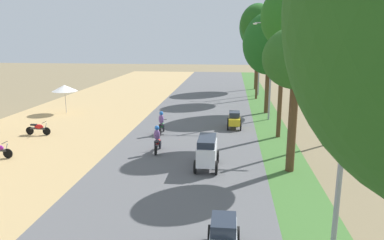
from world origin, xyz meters
The scene contains 16 objects.
parked_motorbike_fifth centered at (-10.71, 22.96, 0.55)m, with size 1.80×0.54×0.94m.
vendor_umbrella centered at (-12.13, 30.36, 2.31)m, with size 2.20×2.20×2.52m.
median_tree_second centered at (5.73, 17.78, 5.71)m, with size 3.29×3.29×7.24m.
median_tree_third centered at (5.93, 24.27, 7.93)m, with size 3.04×3.04×9.86m.
median_tree_fourth centered at (5.83, 32.36, 6.17)m, with size 4.58×4.58×8.82m.
median_tree_fifth centered at (5.42, 39.85, 8.06)m, with size 3.95×3.95×10.04m.
median_tree_sixth centered at (5.76, 47.46, 7.99)m, with size 4.52×4.52×10.81m.
streetlamp_near centered at (5.80, 9.94, 4.35)m, with size 3.16×0.20×7.41m.
streetlamp_mid centered at (5.80, 29.64, 4.63)m, with size 3.16×0.20×7.94m.
streetlamp_far centered at (5.80, 42.39, 4.19)m, with size 3.16×0.20×7.09m.
utility_pole_near centered at (9.09, 23.12, 4.24)m, with size 1.80×0.20×8.11m.
car_hatchback_silver centered at (2.51, 9.99, 0.75)m, with size 1.04×2.00×1.23m.
car_van_white centered at (1.47, 17.68, 1.02)m, with size 1.19×2.41×1.67m.
car_hatchback_yellow centered at (2.94, 26.39, 0.75)m, with size 1.04×2.00×1.23m.
motorbike_ahead_second centered at (-1.61, 19.97, 0.86)m, with size 0.54×1.80×1.66m.
motorbike_ahead_third centered at (-2.15, 24.04, 0.86)m, with size 0.54×1.80×1.66m.
Camera 1 is at (2.63, -0.19, 6.81)m, focal length 33.79 mm.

